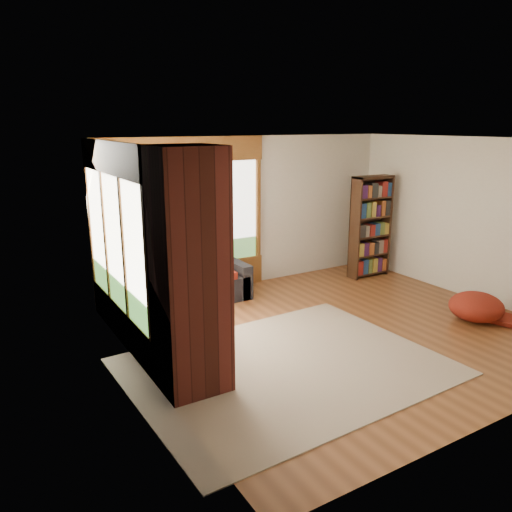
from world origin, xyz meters
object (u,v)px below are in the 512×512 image
area_rug (286,367)px  bookshelf (371,227)px  dog_tan (163,262)px  dog_brindle (154,278)px  brick_chimney (188,273)px  sectional_sofa (163,298)px  pouf (476,306)px

area_rug → bookshelf: bookshelf is taller
dog_tan → dog_brindle: size_ratio=1.35×
brick_chimney → area_rug: 1.73m
sectional_sofa → bookshelf: (4.09, 0.03, 0.64)m
brick_chimney → pouf: (4.34, -0.39, -1.08)m
dog_brindle → area_rug: bearing=-153.5°
sectional_sofa → area_rug: size_ratio=0.61×
pouf → dog_tan: 4.65m
sectional_sofa → dog_brindle: 0.66m
sectional_sofa → dog_brindle: dog_brindle is taller
pouf → bookshelf: bearing=85.4°
area_rug → brick_chimney: bearing=171.1°
brick_chimney → sectional_sofa: brick_chimney is taller
brick_chimney → dog_brindle: bearing=83.1°
brick_chimney → bookshelf: 5.00m
brick_chimney → bookshelf: size_ratio=1.38×
area_rug → dog_tan: size_ratio=3.08×
pouf → dog_brindle: (-4.14, 2.05, 0.55)m
bookshelf → brick_chimney: bearing=-155.4°
bookshelf → dog_tan: bearing=178.4°
area_rug → dog_brindle: dog_brindle is taller
brick_chimney → dog_tan: size_ratio=2.22×
brick_chimney → dog_tan: 2.30m
area_rug → bookshelf: 4.19m
bookshelf → pouf: bearing=-94.6°
bookshelf → dog_brindle: bookshelf is taller
sectional_sofa → dog_brindle: (-0.25, -0.39, 0.47)m
brick_chimney → bookshelf: brick_chimney is taller
sectional_sofa → pouf: size_ratio=2.86×
sectional_sofa → pouf: (3.89, -2.44, -0.08)m
area_rug → pouf: bearing=-3.8°
sectional_sofa → area_rug: bearing=-69.0°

